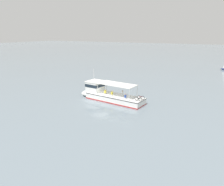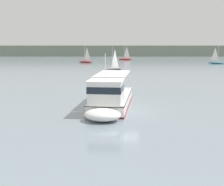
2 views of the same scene
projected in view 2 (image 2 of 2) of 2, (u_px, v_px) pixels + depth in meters
The scene contains 7 objects.
ground_plane at pixel (126, 111), 28.85m from camera, with size 400.00×400.00×0.00m, color gray.
distant_shoreline at pixel (115, 50), 152.26m from camera, with size 400.00×28.00×4.77m, color #606B5B.
ferry_main at pixel (111, 99), 29.35m from camera, with size 4.64×13.02×5.32m.
sailboat_mid_channel at pixel (126, 59), 111.48m from camera, with size 4.99×2.39×5.40m.
sailboat_far_left at pixel (114, 69), 68.29m from camera, with size 4.36×4.41×5.40m.
sailboat_near_starboard at pixel (86, 61), 96.28m from camera, with size 4.89×3.50×5.40m.
sailboat_off_bow at pixel (217, 62), 91.92m from camera, with size 4.89×3.50×5.40m.
Camera 2 is at (-1.21, -28.22, 6.21)m, focal length 50.71 mm.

